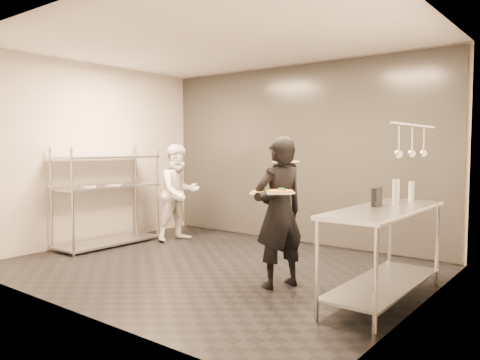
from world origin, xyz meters
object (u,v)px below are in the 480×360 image
Objects in this scene: pos_monitor at (377,197)px; bottle_dark at (397,191)px; prep_counter at (384,238)px; chef at (179,193)px; salad_plate at (286,160)px; bottle_clear at (411,191)px; waiter at (279,212)px; pizza_plate_near at (264,192)px; bottle_green at (396,192)px; pass_rack at (107,195)px; pizza_plate_far at (281,192)px.

bottle_dark reaches higher than pos_monitor.
chef is (-3.73, 0.93, 0.15)m from prep_counter.
prep_counter is 5.84× the size of salad_plate.
bottle_dark is (0.03, 0.47, 0.03)m from pos_monitor.
waiter is at bearing -136.65° from bottle_clear.
pizza_plate_near is at bearing -139.31° from bottle_dark.
waiter is at bearing -171.25° from pos_monitor.
pos_monitor reaches higher than pizza_plate_near.
salad_plate is at bearing -148.51° from bottle_clear.
waiter reaches higher than bottle_clear.
bottle_green reaches higher than bottle_dark.
waiter reaches higher than prep_counter.
chef is 5.99× the size of bottle_green.
bottle_clear is (1.17, 0.72, -0.33)m from salad_plate.
prep_counter is 0.71m from bottle_dark.
prep_counter is 1.39m from salad_plate.
chef is at bearing 153.26° from pizza_plate_near.
salad_plate is at bearing -156.14° from bottle_dark.
prep_counter is at bearing 0.03° from pass_rack.
waiter is 6.26× the size of bottle_green.
prep_counter is 3.85m from chef.
waiter is at bearing -70.02° from salad_plate.
prep_counter is at bearing 26.50° from pizza_plate_far.
waiter is 6.37× the size of pos_monitor.
salad_plate is at bearing -97.86° from chef.
chef reaches higher than pizza_plate_near.
bottle_green is 0.26m from bottle_dark.
pizza_plate_near is at bearing -149.61° from bottle_green.
bottle_dark is (4.24, 0.57, 0.27)m from pass_rack.
bottle_clear is at bearing 90.60° from prep_counter.
waiter is at bearing -102.63° from chef.
chef is 3.71m from pos_monitor.
pizza_plate_far reaches higher than pizza_plate_near.
pizza_plate_far is at bearing -18.03° from pizza_plate_near.
pass_rack is 7.74× the size of bottle_clear.
salad_plate is 1.41m from bottle_clear.
waiter reaches higher than pass_rack.
waiter reaches higher than pizza_plate_near.
pass_rack is at bearing -71.62° from waiter.
chef is 2.89m from pizza_plate_near.
pizza_plate_near is at bearing -134.90° from bottle_clear.
pizza_plate_near is at bearing -8.70° from waiter.
pizza_plate_far is 1.17m from bottle_green.
bottle_green is at bearing 30.39° from pizza_plate_near.
bottle_green is (1.15, 0.68, 0.02)m from pizza_plate_near.
bottle_green reaches higher than pos_monitor.
waiter is 1.21m from bottle_green.
pizza_plate_near is 0.55m from salad_plate.
pos_monitor is (4.21, 0.10, 0.24)m from pass_rack.
waiter is (-1.07, -0.20, 0.18)m from prep_counter.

